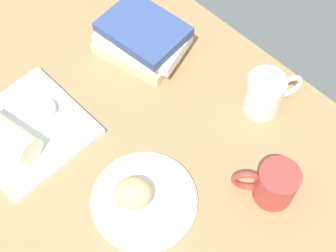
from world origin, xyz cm
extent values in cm
cube|color=#9E754C|center=(0.00, 0.00, 2.00)|extent=(110.00, 90.00, 4.00)
cylinder|color=white|center=(-20.11, 2.74, 4.70)|extent=(21.59, 21.59, 1.40)
ellipsoid|color=tan|center=(-18.51, 4.05, 8.22)|extent=(10.25, 10.35, 5.63)
cube|color=white|center=(9.60, 10.00, 4.80)|extent=(24.32, 24.32, 1.60)
cylinder|color=silver|center=(10.33, 4.61, 6.66)|extent=(5.48, 5.48, 2.12)
cylinder|color=#BD5329|center=(10.33, 4.61, 7.42)|extent=(4.49, 4.49, 0.40)
cylinder|color=beige|center=(9.02, 14.31, 8.83)|extent=(14.69, 8.94, 6.47)
cube|color=beige|center=(9.32, -22.98, 5.63)|extent=(21.64, 17.46, 3.26)
cube|color=silver|center=(8.70, -23.73, 8.79)|extent=(23.16, 17.69, 3.07)
cube|color=#33477F|center=(8.85, -24.23, 11.57)|extent=(20.30, 15.92, 2.49)
cylinder|color=white|center=(-21.58, -31.92, 8.98)|extent=(8.44, 8.44, 9.97)
cylinder|color=#B26743|center=(-21.58, -31.92, 13.37)|extent=(6.92, 6.92, 0.40)
torus|color=white|center=(-24.01, -37.26, 8.98)|extent=(4.06, 7.03, 7.18)
cylinder|color=#B23833|center=(-37.05, -17.33, 8.58)|extent=(8.20, 8.20, 9.15)
cylinder|color=olive|center=(-37.05, -17.33, 12.55)|extent=(6.73, 6.73, 0.40)
torus|color=#B23833|center=(-32.62, -13.89, 8.58)|extent=(6.02, 5.05, 6.69)
camera|label=1|loc=(-49.24, 24.45, 96.18)|focal=51.39mm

